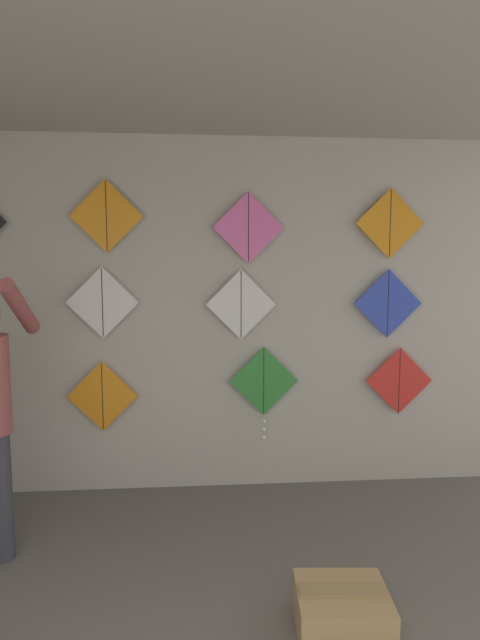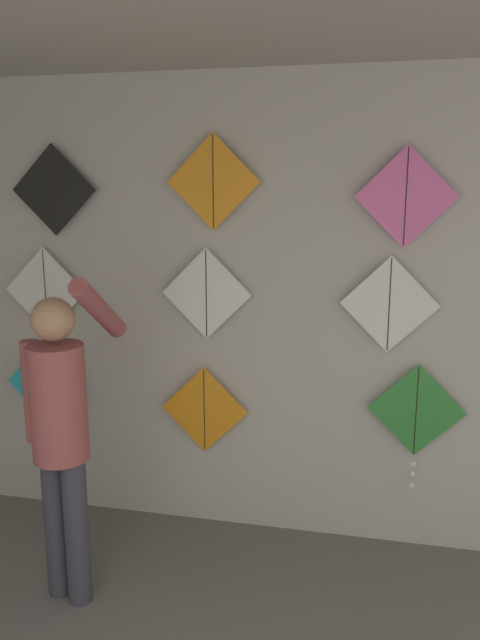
% 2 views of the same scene
% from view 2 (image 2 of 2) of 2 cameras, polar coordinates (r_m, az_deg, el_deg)
% --- Properties ---
extents(back_panel, '(5.95, 0.06, 2.80)m').
position_cam_2_polar(back_panel, '(3.73, 6.24, 0.43)').
color(back_panel, '#BCB7AD').
rests_on(back_panel, ground).
extents(shopkeeper, '(0.43, 0.56, 1.74)m').
position_cam_2_polar(shopkeeper, '(3.33, -16.06, -9.09)').
color(shopkeeper, '#383842').
rests_on(shopkeeper, ground).
extents(kite_0, '(0.55, 0.01, 0.55)m').
position_cam_2_polar(kite_0, '(4.31, -17.33, -5.55)').
color(kite_0, '#28B2C6').
extents(kite_1, '(0.55, 0.01, 0.55)m').
position_cam_2_polar(kite_1, '(3.93, -3.28, -8.20)').
color(kite_1, orange).
extents(kite_2, '(0.55, 0.04, 0.76)m').
position_cam_2_polar(kite_2, '(3.79, 15.78, -8.53)').
color(kite_2, '#338C38').
extents(kite_4, '(0.55, 0.01, 0.55)m').
position_cam_2_polar(kite_4, '(4.14, -17.36, 2.57)').
color(kite_4, white).
extents(kite_5, '(0.55, 0.01, 0.55)m').
position_cam_2_polar(kite_5, '(3.73, -3.09, 2.42)').
color(kite_5, white).
extents(kite_6, '(0.55, 0.01, 0.55)m').
position_cam_2_polar(kite_6, '(3.61, 13.50, 1.38)').
color(kite_6, white).
extents(kite_8, '(0.55, 0.01, 0.55)m').
position_cam_2_polar(kite_8, '(4.04, -16.67, 11.32)').
color(kite_8, black).
extents(kite_9, '(0.55, 0.01, 0.55)m').
position_cam_2_polar(kite_9, '(3.67, -2.46, 12.50)').
color(kite_9, orange).
extents(kite_10, '(0.55, 0.01, 0.55)m').
position_cam_2_polar(kite_10, '(3.55, 14.94, 10.82)').
color(kite_10, pink).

